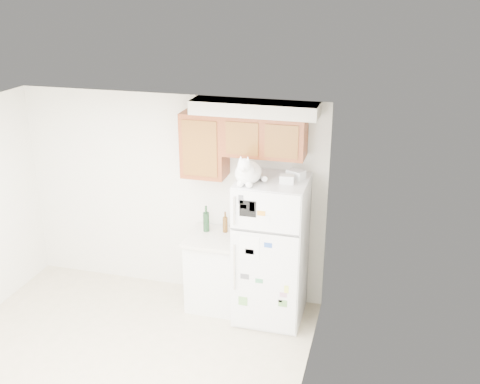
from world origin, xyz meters
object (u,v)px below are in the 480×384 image
at_px(cat, 248,172).
at_px(bottle_amber, 225,222).
at_px(refrigerator, 271,251).
at_px(base_counter, 215,270).
at_px(bottle_green, 206,219).
at_px(storage_box_front, 287,179).
at_px(storage_box_back, 296,175).

height_order(cat, bottle_amber, cat).
relative_size(refrigerator, base_counter, 1.85).
relative_size(refrigerator, bottle_amber, 6.59).
bearing_deg(bottle_green, bottle_amber, 8.38).
relative_size(storage_box_front, bottle_green, 0.47).
height_order(cat, storage_box_back, cat).
height_order(storage_box_back, storage_box_front, storage_box_back).
bearing_deg(refrigerator, cat, -142.32).
xyz_separation_m(refrigerator, bottle_amber, (-0.60, 0.21, 0.20)).
bearing_deg(bottle_green, cat, -30.81).
bearing_deg(refrigerator, storage_box_front, -16.16).
relative_size(base_counter, storage_box_back, 5.11).
distance_m(refrigerator, bottle_amber, 0.67).
xyz_separation_m(cat, storage_box_front, (0.40, 0.13, -0.09)).
bearing_deg(cat, storage_box_back, 31.96).
bearing_deg(storage_box_back, bottle_green, -158.95).
relative_size(bottle_green, bottle_amber, 1.25).
bearing_deg(base_counter, refrigerator, -6.09).
height_order(base_counter, cat, cat).
bearing_deg(storage_box_back, storage_box_front, -89.16).
bearing_deg(storage_box_back, cat, -123.58).
xyz_separation_m(refrigerator, base_counter, (-0.69, 0.07, -0.39)).
bearing_deg(cat, storage_box_front, 18.44).
bearing_deg(base_counter, cat, -29.05).
relative_size(refrigerator, storage_box_back, 9.44).
height_order(refrigerator, bottle_amber, refrigerator).
bearing_deg(bottle_amber, cat, -46.35).
xyz_separation_m(storage_box_back, bottle_amber, (-0.84, 0.10, -0.70)).
distance_m(refrigerator, base_counter, 0.79).
bearing_deg(storage_box_front, bottle_amber, 156.44).
height_order(refrigerator, base_counter, refrigerator).
distance_m(base_counter, storage_box_front, 1.55).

